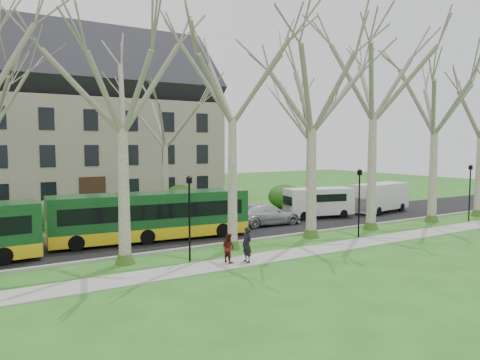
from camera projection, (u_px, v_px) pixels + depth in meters
name	position (u px, v px, depth m)	size (l,w,h in m)	color
ground	(274.00, 245.00, 27.81)	(120.00, 120.00, 0.00)	#2B5E1B
sidewalk	(301.00, 252.00, 25.69)	(70.00, 2.00, 0.06)	gray
road	(227.00, 230.00, 32.47)	(80.00, 8.00, 0.06)	black
curb	(260.00, 239.00, 29.08)	(80.00, 0.25, 0.14)	#A5A39E
building	(75.00, 122.00, 44.38)	(26.50, 12.20, 16.00)	gray
tree_row_verge	(271.00, 127.00, 27.53)	(49.00, 7.00, 14.00)	gray
tree_row_far	(176.00, 144.00, 35.97)	(33.00, 7.00, 12.00)	gray
lamp_row	(284.00, 204.00, 26.77)	(36.22, 0.22, 4.30)	black
hedges	(123.00, 207.00, 37.15)	(30.60, 8.60, 2.00)	#1D5017
bus_follow	(152.00, 216.00, 28.76)	(12.09, 2.52, 3.02)	#13441D
sedan	(266.00, 214.00, 34.23)	(2.18, 5.36, 1.56)	silver
van_a	(319.00, 203.00, 37.60)	(5.44, 1.98, 2.37)	silver
van_b	(381.00, 198.00, 40.58)	(5.74, 2.09, 2.51)	silver
pedestrian_a	(247.00, 245.00, 23.38)	(0.64, 0.42, 1.76)	black
pedestrian_b	(228.00, 248.00, 23.36)	(0.72, 0.56, 1.48)	#521712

